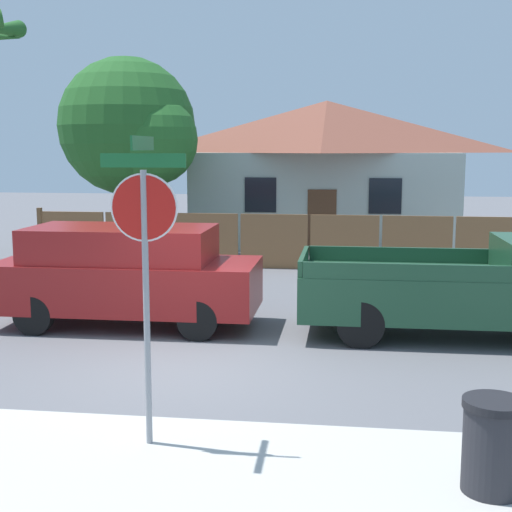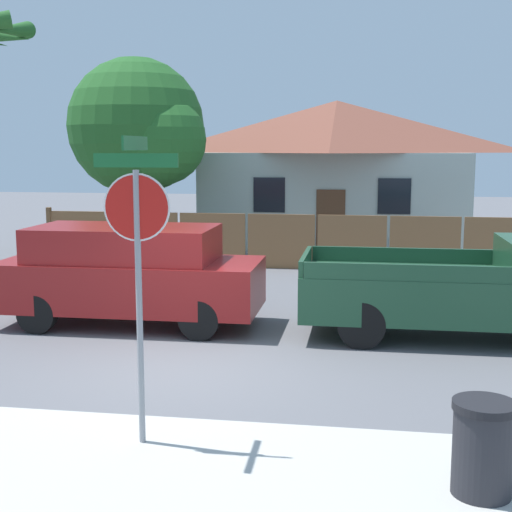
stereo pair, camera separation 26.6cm
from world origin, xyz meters
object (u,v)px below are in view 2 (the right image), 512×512
(house, at_px, (336,169))
(trash_bin, at_px, (483,448))
(oak_tree, at_px, (141,129))
(red_suv, at_px, (130,272))
(stop_sign, at_px, (138,238))
(orange_pickup, at_px, (477,289))

(house, relative_size, trash_bin, 10.08)
(oak_tree, distance_m, red_suv, 9.21)
(red_suv, xyz_separation_m, stop_sign, (1.90, -5.15, 1.33))
(oak_tree, relative_size, red_suv, 1.25)
(orange_pickup, distance_m, trash_bin, 5.88)
(oak_tree, relative_size, stop_sign, 1.76)
(house, bearing_deg, orange_pickup, -76.59)
(oak_tree, xyz_separation_m, trash_bin, (7.93, -14.23, -3.37))
(house, xyz_separation_m, stop_sign, (-1.29, -17.93, -0.22))
(red_suv, height_order, stop_sign, stop_sign)
(house, bearing_deg, oak_tree, -142.23)
(oak_tree, relative_size, orange_pickup, 1.08)
(orange_pickup, height_order, trash_bin, orange_pickup)
(orange_pickup, distance_m, stop_sign, 6.89)
(house, xyz_separation_m, trash_bin, (2.30, -18.60, -2.07))
(orange_pickup, bearing_deg, oak_tree, 135.59)
(trash_bin, bearing_deg, oak_tree, 119.13)
(red_suv, height_order, trash_bin, red_suv)
(oak_tree, xyz_separation_m, orange_pickup, (8.69, -8.41, -2.96))
(house, xyz_separation_m, oak_tree, (-5.64, -4.37, 1.29))
(red_suv, relative_size, orange_pickup, 0.87)
(house, distance_m, trash_bin, 18.86)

